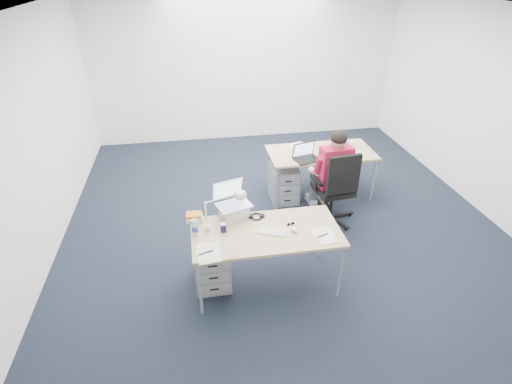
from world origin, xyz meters
TOP-DOWN VIEW (x-y plane):
  - floor at (0.00, 0.00)m, footprint 7.00×7.00m
  - room at (0.00, 0.00)m, footprint 6.02×7.02m
  - desk_near at (-0.46, -0.97)m, footprint 1.60×0.80m
  - desk_far at (0.76, 0.91)m, footprint 1.60×0.80m
  - office_chair at (0.71, 0.12)m, footprint 0.78×0.78m
  - seated_person at (0.70, 0.31)m, footprint 0.44×0.76m
  - drawer_pedestal_near at (-1.06, -0.86)m, footprint 0.40×0.50m
  - drawer_pedestal_far at (0.18, 0.83)m, footprint 0.40×0.50m
  - silver_laptop at (-0.76, -0.62)m, footprint 0.44×0.39m
  - wireless_keyboard at (-0.40, -1.01)m, footprint 0.34×0.25m
  - computer_mouse at (-0.16, -1.02)m, footprint 0.08×0.11m
  - headphones at (-0.52, -0.69)m, footprint 0.20×0.16m
  - can_koozie at (-0.91, -0.91)m, footprint 0.07×0.07m
  - water_bottle at (-1.21, -0.92)m, footprint 0.08×0.08m
  - bear_figurine at (-0.85, -0.68)m, footprint 0.08×0.08m
  - book_stack at (-1.21, -0.63)m, footprint 0.22×0.20m
  - cordless_phone at (-1.21, -0.78)m, footprint 0.04×0.03m
  - papers_left at (-1.10, -1.25)m, footprint 0.23×0.32m
  - papers_right at (0.12, -1.17)m, footprint 0.23×0.31m
  - sunglasses at (-0.17, -0.91)m, footprint 0.10×0.06m
  - desk_lamp at (-0.94, -0.84)m, footprint 0.43×0.18m
  - dark_laptop at (0.47, 0.65)m, footprint 0.43×0.42m
  - far_cup at (1.31, 1.01)m, footprint 0.08×0.08m
  - far_papers at (0.48, 1.13)m, footprint 0.34×0.39m

SIDE VIEW (x-z plane):
  - floor at x=0.00m, z-range 0.00..0.00m
  - drawer_pedestal_near at x=-1.06m, z-range 0.00..0.55m
  - drawer_pedestal_far at x=0.18m, z-range 0.00..0.55m
  - office_chair at x=0.71m, z-range -0.24..0.87m
  - seated_person at x=0.70m, z-range 0.00..1.35m
  - desk_near at x=-0.46m, z-range 0.32..1.05m
  - desk_far at x=0.76m, z-range 0.32..1.05m
  - far_papers at x=0.48m, z-range 0.73..0.74m
  - papers_right at x=0.12m, z-range 0.73..0.74m
  - papers_left at x=-1.10m, z-range 0.73..0.74m
  - wireless_keyboard at x=-0.40m, z-range 0.73..0.75m
  - sunglasses at x=-0.17m, z-range 0.73..0.75m
  - headphones at x=-0.52m, z-range 0.73..0.76m
  - computer_mouse at x=-0.16m, z-range 0.73..0.77m
  - book_stack at x=-1.21m, z-range 0.73..0.81m
  - can_koozie at x=-0.91m, z-range 0.73..0.83m
  - far_cup at x=1.31m, z-range 0.73..0.84m
  - bear_figurine at x=-0.85m, z-range 0.73..0.86m
  - cordless_phone at x=-1.21m, z-range 0.73..0.86m
  - water_bottle at x=-1.21m, z-range 0.73..0.94m
  - dark_laptop at x=0.47m, z-range 0.73..0.99m
  - silver_laptop at x=-0.76m, z-range 0.73..1.12m
  - desk_lamp at x=-0.94m, z-range 0.73..1.20m
  - room at x=0.00m, z-range 0.31..3.12m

